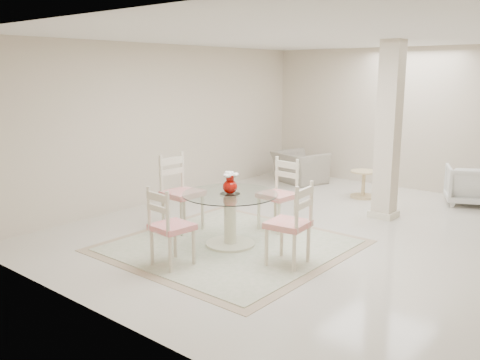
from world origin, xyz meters
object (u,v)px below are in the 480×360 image
Objects in this scene: red_vase at (230,183)px; dining_chair_west at (179,187)px; dining_table at (230,220)px; dining_chair_south at (167,221)px; armchair_white at (469,185)px; dining_chair_north at (281,189)px; side_table at (363,185)px; column at (388,131)px; dining_chair_east at (294,218)px; recliner_taupe at (300,167)px.

red_vase is 0.24× the size of dining_chair_west.
red_vase reaches higher than dining_table.
dining_chair_south is at bearing -94.24° from red_vase.
armchair_white is at bearing 67.77° from red_vase.
dining_chair_north reaches higher than side_table.
dining_table is at bearing -110.51° from column.
red_vase is 0.27× the size of dining_chair_south.
dining_chair_west reaches higher than dining_chair_east.
recliner_taupe is (-2.49, 3.96, -0.27)m from dining_chair_east.
dining_chair_north is at bearing -91.29° from side_table.
dining_table is 4.17m from recliner_taupe.
dining_chair_south reaches higher than red_vase.
column is 2.24× the size of dining_chair_west.
column is at bearing 175.11° from dining_chair_east.
dining_chair_east is 1.44m from dining_chair_north.
dining_chair_west is 5.02m from armchair_white.
dining_chair_south is (0.95, -1.09, -0.08)m from dining_chair_west.
column is at bearing 64.12° from dining_chair_north.
column reaches higher than red_vase.
dining_chair_north is at bearing 136.55° from recliner_taupe.
armchair_white is 1.76m from side_table.
armchair_white is at bearing 23.74° from side_table.
column is 1.70m from side_table.
red_vase reaches higher than side_table.
dining_chair_south is 5.12m from recliner_taupe.
dining_chair_north is at bearing 85.91° from red_vase.
column is 2.11m from armchair_white.
dining_table is at bearing -91.41° from dining_chair_west.
column is at bearing 69.51° from red_vase.
dining_chair_north reaches higher than dining_chair_south.
recliner_taupe is at bearing 151.38° from column.
dining_chair_north is at bearing -145.00° from dining_chair_east.
column reaches higher than armchair_white.
dining_table is 1.08× the size of dining_chair_north.
dining_chair_east reaches higher than recliner_taupe.
side_table is (0.06, 2.52, -0.37)m from dining_chair_north.
side_table is at bearing 92.62° from dining_chair_north.
armchair_white is (1.74, 4.25, -0.02)m from dining_table.
red_vase is at bearing -90.17° from dining_chair_north.
armchair_white is at bearing -30.86° from dining_chair_west.
recliner_taupe is at bearing 110.68° from dining_table.
dining_table is 1.66× the size of armchair_white.
dining_chair_east is at bearing -76.15° from side_table.
dining_table is 1.04m from dining_chair_south.
dining_chair_north reaches higher than dining_chair_east.
column is 2.96m from recliner_taupe.
dining_chair_north is 1.45m from dining_chair_west.
dining_table is 1.01× the size of dining_chair_west.
dining_chair_west reaches higher than dining_chair_north.
armchair_white is (1.81, 5.26, -0.22)m from dining_chair_south.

